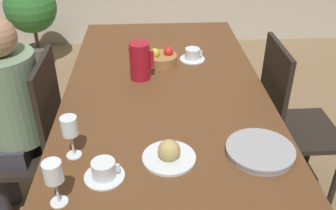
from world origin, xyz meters
name	(u,v)px	position (x,y,z in m)	size (l,w,h in m)	color
ground_plane	(165,187)	(0.00, 0.00, 0.00)	(20.00, 20.00, 0.00)	#7F6647
dining_table	(165,98)	(0.00, 0.00, 0.66)	(1.04, 1.92, 0.74)	brown
chair_person_side	(33,142)	(-0.70, -0.15, 0.51)	(0.42, 0.42, 0.97)	black
chair_opposite	(289,121)	(0.70, -0.03, 0.51)	(0.42, 0.42, 0.97)	black
person_seated	(7,110)	(-0.80, -0.14, 0.70)	(0.39, 0.41, 1.18)	#33333D
red_pitcher	(140,61)	(-0.13, 0.08, 0.85)	(0.14, 0.11, 0.20)	#A31423
wine_glass_water	(70,128)	(-0.39, -0.57, 0.88)	(0.06, 0.06, 0.18)	white
wine_glass_juice	(53,174)	(-0.40, -0.82, 0.87)	(0.06, 0.06, 0.18)	white
teacup_near_person	(104,171)	(-0.26, -0.70, 0.78)	(0.15, 0.15, 0.07)	silver
teacup_across	(192,55)	(0.18, 0.30, 0.78)	(0.15, 0.15, 0.07)	silver
serving_tray	(260,151)	(0.35, -0.60, 0.76)	(0.28, 0.28, 0.03)	#9E9EA3
bread_plate	(169,154)	(-0.01, -0.61, 0.77)	(0.21, 0.21, 0.09)	silver
fruit_bowl	(162,58)	(-0.01, 0.26, 0.78)	(0.18, 0.18, 0.10)	#9E6B3D
potted_plant	(31,12)	(-1.21, 1.88, 0.55)	(0.50, 0.50, 0.85)	#4C4742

